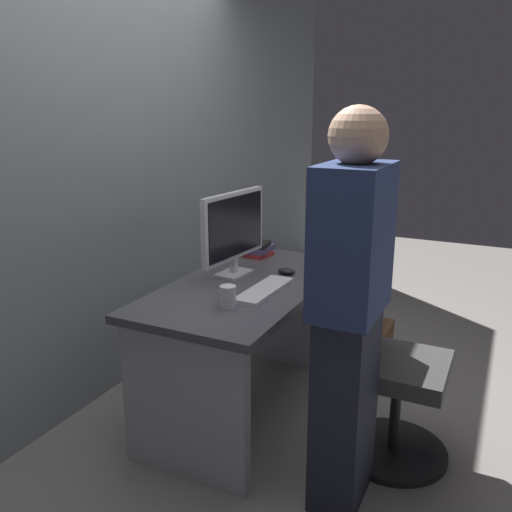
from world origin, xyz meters
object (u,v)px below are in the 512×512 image
object	(u,v)px
desk	(248,324)
person_at_desk	(349,314)
monitor	(234,229)
keyboard	(264,290)
office_chair	(386,371)
book_stack	(258,249)
handbag	(377,344)
cup_near_keyboard	(228,297)
cell_phone	(320,261)
mouse	(286,271)

from	to	relation	value
desk	person_at_desk	world-z (taller)	person_at_desk
monitor	keyboard	world-z (taller)	monitor
desk	office_chair	distance (m)	0.76
monitor	book_stack	bearing A→B (deg)	7.85
handbag	cup_near_keyboard	bearing A→B (deg)	160.54
person_at_desk	keyboard	bearing A→B (deg)	57.42
office_chair	handbag	xyz separation A→B (m)	(0.91, 0.24, -0.29)
desk	cell_phone	world-z (taller)	cell_phone
cup_near_keyboard	cell_phone	bearing A→B (deg)	-8.27
desk	book_stack	distance (m)	0.60
handbag	monitor	bearing A→B (deg)	140.49
mouse	cell_phone	xyz separation A→B (m)	(0.32, -0.09, -0.01)
keyboard	cup_near_keyboard	distance (m)	0.28
cup_near_keyboard	book_stack	distance (m)	0.90
desk	keyboard	xyz separation A→B (m)	(-0.10, -0.14, 0.24)
person_at_desk	keyboard	distance (m)	0.64
cup_near_keyboard	cell_phone	distance (m)	0.91
monitor	cell_phone	bearing A→B (deg)	-36.61
desk	mouse	distance (m)	0.36
office_chair	cell_phone	xyz separation A→B (m)	(0.59, 0.54, 0.32)
monitor	handbag	world-z (taller)	monitor
desk	keyboard	bearing A→B (deg)	-123.79
cell_phone	desk	bearing A→B (deg)	159.03
monitor	book_stack	world-z (taller)	monitor
handbag	office_chair	bearing A→B (deg)	-164.94
desk	cell_phone	size ratio (longest dim) A/B	9.55
mouse	cell_phone	bearing A→B (deg)	-15.06
book_stack	cell_phone	xyz separation A→B (m)	(0.04, -0.39, -0.04)
office_chair	keyboard	distance (m)	0.70
office_chair	handbag	distance (m)	0.99
keyboard	cell_phone	distance (m)	0.64
office_chair	keyboard	xyz separation A→B (m)	(-0.04, 0.62, 0.32)
keyboard	mouse	distance (m)	0.32
keyboard	book_stack	distance (m)	0.68
cup_near_keyboard	book_stack	xyz separation A→B (m)	(0.86, 0.26, -0.01)
cell_phone	person_at_desk	bearing A→B (deg)	-154.09
office_chair	handbag	size ratio (longest dim) A/B	2.49
person_at_desk	monitor	distance (m)	0.96
monitor	keyboard	xyz separation A→B (m)	(-0.18, -0.27, -0.25)
keyboard	mouse	size ratio (longest dim) A/B	4.30
monitor	cell_phone	world-z (taller)	monitor
desk	office_chair	bearing A→B (deg)	-93.89
mouse	keyboard	bearing A→B (deg)	-177.47
monitor	cell_phone	xyz separation A→B (m)	(0.45, -0.34, -0.25)
monitor	cup_near_keyboard	world-z (taller)	monitor
office_chair	mouse	bearing A→B (deg)	66.64
book_stack	mouse	bearing A→B (deg)	-132.03
book_stack	cup_near_keyboard	bearing A→B (deg)	-162.98
book_stack	desk	bearing A→B (deg)	-160.13
keyboard	handbag	world-z (taller)	keyboard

